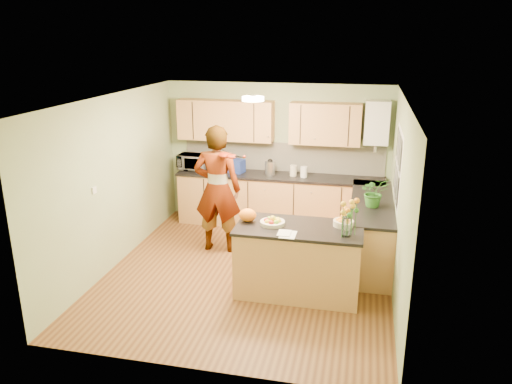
# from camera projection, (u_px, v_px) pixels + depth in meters

# --- Properties ---
(floor) EXTENTS (4.50, 4.50, 0.00)m
(floor) POSITION_uv_depth(u_px,v_px,m) (249.00, 272.00, 7.23)
(floor) COLOR #563118
(floor) RESTS_ON ground
(ceiling) EXTENTS (4.00, 4.50, 0.02)m
(ceiling) POSITION_uv_depth(u_px,v_px,m) (248.00, 98.00, 6.47)
(ceiling) COLOR white
(ceiling) RESTS_ON wall_back
(wall_back) EXTENTS (4.00, 0.02, 2.50)m
(wall_back) POSITION_uv_depth(u_px,v_px,m) (277.00, 154.00, 8.94)
(wall_back) COLOR gray
(wall_back) RESTS_ON floor
(wall_front) EXTENTS (4.00, 0.02, 2.50)m
(wall_front) POSITION_uv_depth(u_px,v_px,m) (194.00, 259.00, 4.76)
(wall_front) COLOR gray
(wall_front) RESTS_ON floor
(wall_left) EXTENTS (0.02, 4.50, 2.50)m
(wall_left) POSITION_uv_depth(u_px,v_px,m) (115.00, 181.00, 7.26)
(wall_left) COLOR gray
(wall_left) RESTS_ON floor
(wall_right) EXTENTS (0.02, 4.50, 2.50)m
(wall_right) POSITION_uv_depth(u_px,v_px,m) (399.00, 200.00, 6.44)
(wall_right) COLOR gray
(wall_right) RESTS_ON floor
(back_counter) EXTENTS (3.64, 0.62, 0.94)m
(back_counter) POSITION_uv_depth(u_px,v_px,m) (279.00, 200.00, 8.88)
(back_counter) COLOR #B87F49
(back_counter) RESTS_ON floor
(right_counter) EXTENTS (0.62, 2.24, 0.94)m
(right_counter) POSITION_uv_depth(u_px,v_px,m) (371.00, 230.00, 7.53)
(right_counter) COLOR #B87F49
(right_counter) RESTS_ON floor
(splashback) EXTENTS (3.60, 0.02, 0.52)m
(splashback) POSITION_uv_depth(u_px,v_px,m) (282.00, 157.00, 8.93)
(splashback) COLOR beige
(splashback) RESTS_ON back_counter
(upper_cabinets) EXTENTS (3.20, 0.34, 0.70)m
(upper_cabinets) POSITION_uv_depth(u_px,v_px,m) (266.00, 122.00, 8.64)
(upper_cabinets) COLOR #B87F49
(upper_cabinets) RESTS_ON wall_back
(boiler) EXTENTS (0.40, 0.30, 0.86)m
(boiler) POSITION_uv_depth(u_px,v_px,m) (377.00, 123.00, 8.25)
(boiler) COLOR white
(boiler) RESTS_ON wall_back
(window_right) EXTENTS (0.01, 1.30, 1.05)m
(window_right) POSITION_uv_depth(u_px,v_px,m) (398.00, 166.00, 6.91)
(window_right) COLOR white
(window_right) RESTS_ON wall_right
(light_switch) EXTENTS (0.02, 0.09, 0.09)m
(light_switch) POSITION_uv_depth(u_px,v_px,m) (94.00, 190.00, 6.68)
(light_switch) COLOR white
(light_switch) RESTS_ON wall_left
(ceiling_lamp) EXTENTS (0.30, 0.30, 0.07)m
(ceiling_lamp) POSITION_uv_depth(u_px,v_px,m) (253.00, 99.00, 6.76)
(ceiling_lamp) COLOR #FFEABF
(ceiling_lamp) RESTS_ON ceiling
(peninsula_island) EXTENTS (1.63, 0.84, 0.93)m
(peninsula_island) POSITION_uv_depth(u_px,v_px,m) (298.00, 260.00, 6.55)
(peninsula_island) COLOR #B87F49
(peninsula_island) RESTS_ON floor
(fruit_dish) EXTENTS (0.32, 0.32, 0.11)m
(fruit_dish) POSITION_uv_depth(u_px,v_px,m) (273.00, 221.00, 6.47)
(fruit_dish) COLOR beige
(fruit_dish) RESTS_ON peninsula_island
(orange_bowl) EXTENTS (0.26, 0.26, 0.15)m
(orange_bowl) POSITION_uv_depth(u_px,v_px,m) (343.00, 221.00, 6.41)
(orange_bowl) COLOR beige
(orange_bowl) RESTS_ON peninsula_island
(flower_vase) EXTENTS (0.28, 0.28, 0.52)m
(flower_vase) POSITION_uv_depth(u_px,v_px,m) (347.00, 209.00, 6.01)
(flower_vase) COLOR silver
(flower_vase) RESTS_ON peninsula_island
(orange_bag) EXTENTS (0.27, 0.25, 0.17)m
(orange_bag) POSITION_uv_depth(u_px,v_px,m) (248.00, 215.00, 6.57)
(orange_bag) COLOR orange
(orange_bag) RESTS_ON peninsula_island
(papers) EXTENTS (0.19, 0.27, 0.01)m
(papers) POSITION_uv_depth(u_px,v_px,m) (288.00, 234.00, 6.15)
(papers) COLOR white
(papers) RESTS_ON peninsula_island
(violinist) EXTENTS (0.75, 0.51, 2.01)m
(violinist) POSITION_uv_depth(u_px,v_px,m) (217.00, 189.00, 7.72)
(violinist) COLOR tan
(violinist) RESTS_ON floor
(violin) EXTENTS (0.61, 0.53, 0.15)m
(violin) POSITION_uv_depth(u_px,v_px,m) (225.00, 155.00, 7.29)
(violin) COLOR #4F0804
(violin) RESTS_ON violinist
(microwave) EXTENTS (0.52, 0.37, 0.28)m
(microwave) POSITION_uv_depth(u_px,v_px,m) (193.00, 162.00, 9.06)
(microwave) COLOR white
(microwave) RESTS_ON back_counter
(blue_box) EXTENTS (0.34, 0.28, 0.23)m
(blue_box) POSITION_uv_depth(u_px,v_px,m) (236.00, 166.00, 8.89)
(blue_box) COLOR navy
(blue_box) RESTS_ON back_counter
(kettle) EXTENTS (0.18, 0.18, 0.33)m
(kettle) POSITION_uv_depth(u_px,v_px,m) (270.00, 167.00, 8.71)
(kettle) COLOR #BBBBC0
(kettle) RESTS_ON back_counter
(jar_cream) EXTENTS (0.12, 0.12, 0.19)m
(jar_cream) POSITION_uv_depth(u_px,v_px,m) (293.00, 171.00, 8.66)
(jar_cream) COLOR beige
(jar_cream) RESTS_ON back_counter
(jar_white) EXTENTS (0.13, 0.13, 0.18)m
(jar_white) POSITION_uv_depth(u_px,v_px,m) (304.00, 172.00, 8.59)
(jar_white) COLOR white
(jar_white) RESTS_ON back_counter
(potted_plant) EXTENTS (0.46, 0.42, 0.43)m
(potted_plant) POSITION_uv_depth(u_px,v_px,m) (374.00, 192.00, 7.08)
(potted_plant) COLOR #2C6822
(potted_plant) RESTS_ON right_counter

